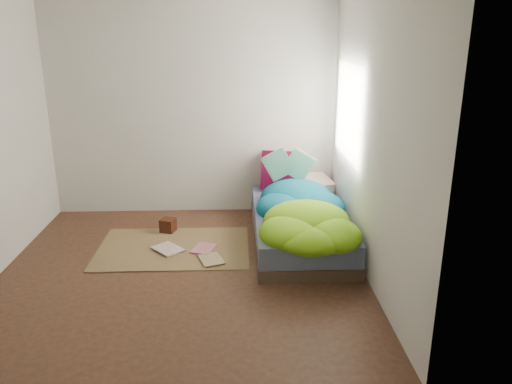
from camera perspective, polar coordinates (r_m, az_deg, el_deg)
ground at (r=4.95m, az=-8.40°, el=-8.97°), size 3.50×3.50×0.00m
room_walls at (r=4.47m, az=-9.17°, el=10.03°), size 3.54×3.54×2.62m
bed at (r=5.54m, az=4.96°, el=-3.90°), size 1.00×2.00×0.34m
duvet at (r=5.22m, az=5.35°, el=-1.31°), size 0.96×1.84×0.34m
rug at (r=5.46m, az=-9.38°, el=-6.30°), size 1.60×1.10×0.01m
pillow_floral at (r=6.20m, az=5.74°, el=0.82°), size 0.70×0.55×0.14m
pillow_magenta at (r=6.17m, az=2.87°, el=2.44°), size 0.50×0.25×0.48m
open_book at (r=5.81m, az=3.75°, el=4.05°), size 0.51×0.18×0.31m
wooden_box at (r=5.85m, az=-10.02°, el=-3.75°), size 0.19×0.19×0.15m
floor_book_a at (r=5.33m, az=-11.06°, el=-6.80°), size 0.39×0.39×0.02m
floor_book_b at (r=5.38m, az=-7.07°, el=-6.34°), size 0.29×0.33×0.03m
floor_book_c at (r=5.07m, az=-6.30°, el=-7.91°), size 0.30×0.34×0.02m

